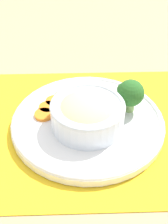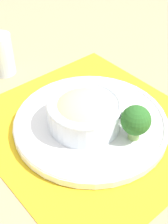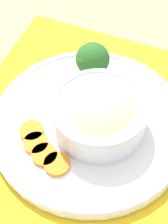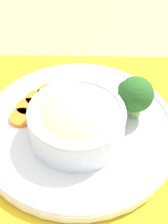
% 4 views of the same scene
% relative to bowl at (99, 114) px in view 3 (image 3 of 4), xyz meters
% --- Properties ---
extents(ground_plane, '(4.00, 4.00, 0.00)m').
position_rel_bowl_xyz_m(ground_plane, '(0.00, 0.02, -0.05)').
color(ground_plane, tan).
extents(placemat, '(0.49, 0.46, 0.00)m').
position_rel_bowl_xyz_m(placemat, '(0.00, 0.02, -0.05)').
color(placemat, yellow).
rests_on(placemat, ground_plane).
extents(plate, '(0.33, 0.33, 0.02)m').
position_rel_bowl_xyz_m(plate, '(0.00, 0.02, -0.04)').
color(plate, white).
rests_on(plate, placemat).
extents(bowl, '(0.15, 0.15, 0.07)m').
position_rel_bowl_xyz_m(bowl, '(0.00, 0.00, 0.00)').
color(bowl, silver).
rests_on(bowl, plate).
extents(broccoli_floret, '(0.06, 0.06, 0.08)m').
position_rel_bowl_xyz_m(broccoli_floret, '(0.09, 0.06, 0.01)').
color(broccoli_floret, '#84AD5B').
rests_on(broccoli_floret, plate).
extents(carrot_slice_near, '(0.04, 0.04, 0.01)m').
position_rel_bowl_xyz_m(carrot_slice_near, '(-0.06, 0.09, -0.03)').
color(carrot_slice_near, orange).
rests_on(carrot_slice_near, plate).
extents(carrot_slice_middle, '(0.04, 0.04, 0.01)m').
position_rel_bowl_xyz_m(carrot_slice_middle, '(-0.08, 0.07, -0.03)').
color(carrot_slice_middle, orange).
rests_on(carrot_slice_middle, plate).
extents(carrot_slice_far, '(0.04, 0.04, 0.01)m').
position_rel_bowl_xyz_m(carrot_slice_far, '(-0.09, 0.05, -0.03)').
color(carrot_slice_far, orange).
rests_on(carrot_slice_far, plate).
extents(carrot_slice_extra, '(0.04, 0.04, 0.01)m').
position_rel_bowl_xyz_m(carrot_slice_extra, '(-0.09, 0.02, -0.03)').
color(carrot_slice_extra, orange).
rests_on(carrot_slice_extra, plate).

